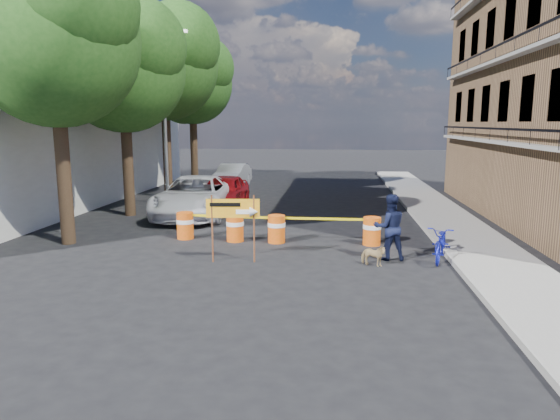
% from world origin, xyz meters
% --- Properties ---
extents(ground, '(120.00, 120.00, 0.00)m').
position_xyz_m(ground, '(0.00, 0.00, 0.00)').
color(ground, black).
rests_on(ground, ground).
extents(sidewalk_east, '(2.40, 40.00, 0.15)m').
position_xyz_m(sidewalk_east, '(6.20, 6.00, 0.07)').
color(sidewalk_east, gray).
rests_on(sidewalk_east, ground).
extents(white_building, '(8.00, 22.00, 6.00)m').
position_xyz_m(white_building, '(-13.00, 10.00, 3.00)').
color(white_building, silver).
rests_on(white_building, ground).
extents(tree_near, '(5.46, 5.20, 9.15)m').
position_xyz_m(tree_near, '(-6.73, 2.00, 6.36)').
color(tree_near, '#332316').
rests_on(tree_near, ground).
extents(tree_mid_a, '(5.25, 5.00, 8.68)m').
position_xyz_m(tree_mid_a, '(-6.74, 7.00, 6.01)').
color(tree_mid_a, '#332316').
rests_on(tree_mid_a, ground).
extents(tree_mid_b, '(5.67, 5.40, 9.62)m').
position_xyz_m(tree_mid_b, '(-6.73, 12.00, 6.71)').
color(tree_mid_b, '#332316').
rests_on(tree_mid_b, ground).
extents(tree_far, '(5.04, 4.80, 8.84)m').
position_xyz_m(tree_far, '(-6.74, 17.00, 6.22)').
color(tree_far, '#332316').
rests_on(tree_far, ground).
extents(streetlamp, '(1.25, 0.18, 8.00)m').
position_xyz_m(streetlamp, '(-5.93, 9.50, 4.38)').
color(streetlamp, gray).
rests_on(streetlamp, ground).
extents(barrel_far_left, '(0.58, 0.58, 0.90)m').
position_xyz_m(barrel_far_left, '(-3.22, 3.06, 0.47)').
color(barrel_far_left, '#CD5B0C').
rests_on(barrel_far_left, ground).
extents(barrel_mid_left, '(0.58, 0.58, 0.90)m').
position_xyz_m(barrel_mid_left, '(-1.48, 2.87, 0.47)').
color(barrel_mid_left, '#CD5B0C').
rests_on(barrel_mid_left, ground).
extents(barrel_mid_right, '(0.58, 0.58, 0.90)m').
position_xyz_m(barrel_mid_right, '(-0.10, 2.84, 0.47)').
color(barrel_mid_right, '#CD5B0C').
rests_on(barrel_mid_right, ground).
extents(barrel_far_right, '(0.58, 0.58, 0.90)m').
position_xyz_m(barrel_far_right, '(2.97, 2.85, 0.47)').
color(barrel_far_right, '#CD5B0C').
rests_on(barrel_far_right, ground).
extents(detour_sign, '(1.48, 0.30, 1.91)m').
position_xyz_m(detour_sign, '(-0.84, 0.41, 1.40)').
color(detour_sign, '#592D19').
rests_on(detour_sign, ground).
extents(pedestrian, '(1.03, 0.87, 1.90)m').
position_xyz_m(pedestrian, '(3.33, 1.15, 0.95)').
color(pedestrian, black).
rests_on(pedestrian, ground).
extents(bicycle, '(0.96, 1.19, 1.96)m').
position_xyz_m(bicycle, '(4.80, 1.20, 0.98)').
color(bicycle, '#141BA6').
rests_on(bicycle, ground).
extents(dog, '(0.77, 0.56, 0.60)m').
position_xyz_m(dog, '(2.83, 0.42, 0.30)').
color(dog, tan).
rests_on(dog, ground).
extents(suv_white, '(3.01, 6.08, 1.66)m').
position_xyz_m(suv_white, '(-4.03, 7.17, 0.83)').
color(suv_white, white).
rests_on(suv_white, ground).
extents(sedan_red, '(1.94, 4.51, 1.52)m').
position_xyz_m(sedan_red, '(-3.27, 9.24, 0.76)').
color(sedan_red, maroon).
rests_on(sedan_red, ground).
extents(sedan_silver, '(1.78, 4.37, 1.41)m').
position_xyz_m(sedan_silver, '(-4.38, 16.70, 0.70)').
color(sedan_silver, '#ADB0B4').
rests_on(sedan_silver, ground).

